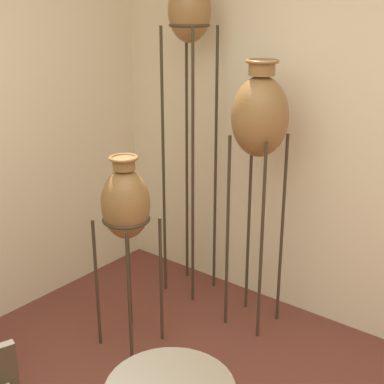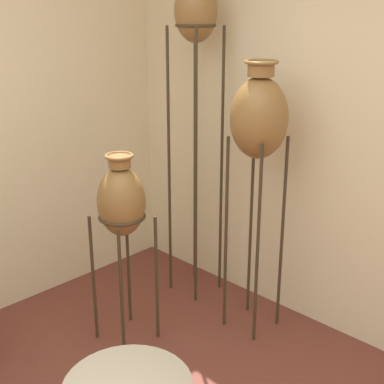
% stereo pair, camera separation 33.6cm
% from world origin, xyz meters
% --- Properties ---
extents(vase_stand_tall, '(0.28, 0.28, 2.24)m').
position_xyz_m(vase_stand_tall, '(1.73, 1.21, 1.89)').
color(vase_stand_tall, '#382D1E').
rests_on(vase_stand_tall, ground_plane).
extents(vase_stand_medium, '(0.34, 0.34, 1.71)m').
position_xyz_m(vase_stand_medium, '(1.63, 0.61, 1.37)').
color(vase_stand_medium, '#382D1E').
rests_on(vase_stand_medium, ground_plane).
extents(vase_stand_short, '(0.29, 0.29, 1.21)m').
position_xyz_m(vase_stand_short, '(0.97, 1.08, 0.91)').
color(vase_stand_short, '#382D1E').
rests_on(vase_stand_short, ground_plane).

